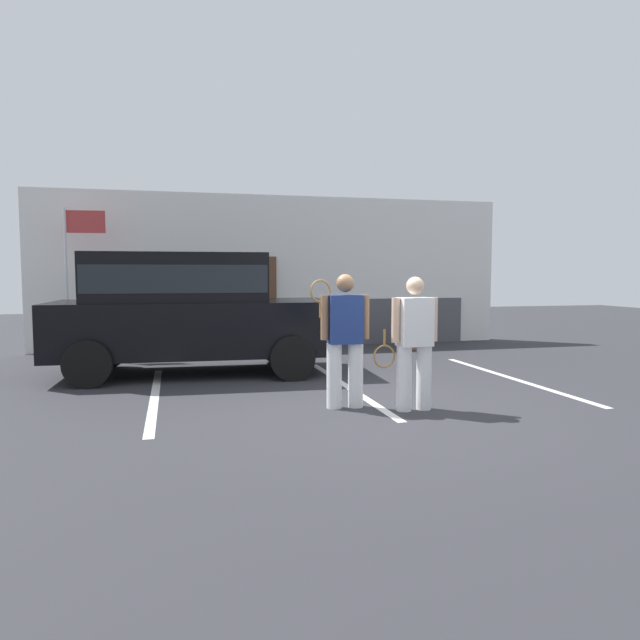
% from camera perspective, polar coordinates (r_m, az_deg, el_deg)
% --- Properties ---
extents(ground_plane, '(40.00, 40.00, 0.00)m').
position_cam_1_polar(ground_plane, '(7.49, 5.07, -8.69)').
color(ground_plane, '#2D2D33').
extents(parking_stripe_0, '(0.12, 4.40, 0.01)m').
position_cam_1_polar(parking_stripe_0, '(8.56, -15.81, -7.15)').
color(parking_stripe_0, silver).
rests_on(parking_stripe_0, ground_plane).
extents(parking_stripe_1, '(0.12, 4.40, 0.01)m').
position_cam_1_polar(parking_stripe_1, '(8.93, 2.70, -6.50)').
color(parking_stripe_1, silver).
rests_on(parking_stripe_1, ground_plane).
extents(parking_stripe_2, '(0.12, 4.40, 0.01)m').
position_cam_1_polar(parking_stripe_2, '(10.10, 18.27, -5.43)').
color(parking_stripe_2, silver).
rests_on(parking_stripe_2, ground_plane).
extents(house_frontage, '(10.99, 0.40, 3.51)m').
position_cam_1_polar(house_frontage, '(13.80, -4.11, 4.31)').
color(house_frontage, white).
rests_on(house_frontage, ground_plane).
extents(parked_suv, '(4.69, 2.35, 2.05)m').
position_cam_1_polar(parked_suv, '(10.17, -12.84, 1.24)').
color(parked_suv, black).
rests_on(parked_suv, ground_plane).
extents(tennis_player_man, '(0.77, 0.28, 1.71)m').
position_cam_1_polar(tennis_player_man, '(7.44, 2.42, -1.79)').
color(tennis_player_man, white).
rests_on(tennis_player_man, ground_plane).
extents(tennis_player_woman, '(0.88, 0.28, 1.68)m').
position_cam_1_polar(tennis_player_woman, '(7.39, 9.15, -2.10)').
color(tennis_player_woman, white).
rests_on(tennis_player_woman, ground_plane).
extents(potted_plant_by_porch, '(0.54, 0.54, 0.71)m').
position_cam_1_polar(potted_plant_by_porch, '(13.45, 8.98, -1.12)').
color(potted_plant_by_porch, '#9E5638').
rests_on(potted_plant_by_porch, ground_plane).
extents(flag_pole, '(0.80, 0.09, 3.03)m').
position_cam_1_polar(flag_pole, '(12.83, -22.71, 5.93)').
color(flag_pole, silver).
rests_on(flag_pole, ground_plane).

